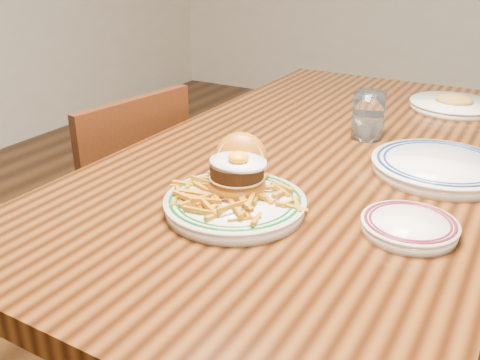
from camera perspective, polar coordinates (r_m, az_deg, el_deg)
The scene contains 7 objects.
table at distance 1.34m, azimuth 8.79°, elevation -0.31°, with size 0.85×1.60×0.75m.
chair_left at distance 1.68m, azimuth -12.76°, elevation -3.71°, with size 0.44×0.44×0.83m.
main_plate at distance 0.99m, azimuth -0.43°, elevation -1.16°, with size 0.26×0.28×0.13m.
side_plate at distance 0.96m, azimuth 17.63°, elevation -4.63°, with size 0.16×0.17×0.03m.
rear_plate at distance 1.23m, azimuth 20.56°, elevation 1.42°, with size 0.29×0.29×0.03m.
water_glass at distance 1.39m, azimuth 13.51°, elevation 6.44°, with size 0.08×0.08×0.12m.
far_plate at distance 1.73m, azimuth 21.80°, elevation 7.48°, with size 0.25×0.25×0.05m.
Camera 1 is at (0.43, -1.15, 1.21)m, focal length 40.00 mm.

